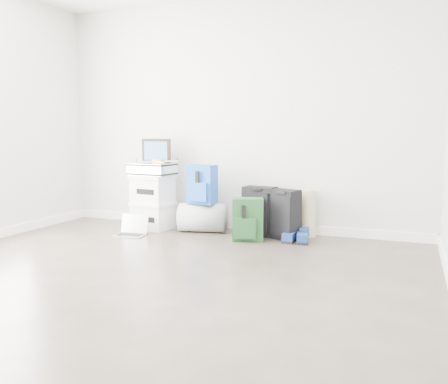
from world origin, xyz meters
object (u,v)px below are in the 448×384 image
at_px(carry_on, 283,214).
at_px(large_suitcase, 259,211).
at_px(laptop, 132,230).
at_px(duffel_bag, 203,218).
at_px(boxes_stack, 153,202).
at_px(briefcase, 152,169).

bearing_deg(carry_on, large_suitcase, -170.12).
xyz_separation_m(large_suitcase, laptop, (-1.34, -0.51, -0.22)).
relative_size(carry_on, laptop, 1.60).
distance_m(large_suitcase, carry_on, 0.30).
height_order(carry_on, laptop, carry_on).
xyz_separation_m(duffel_bag, carry_on, (0.97, -0.03, 0.10)).
bearing_deg(boxes_stack, briefcase, -81.76).
xyz_separation_m(boxes_stack, briefcase, (0.00, -0.00, 0.39)).
relative_size(briefcase, large_suitcase, 0.88).
xyz_separation_m(duffel_bag, laptop, (-0.67, -0.46, -0.11)).
xyz_separation_m(duffel_bag, large_suitcase, (0.68, 0.04, 0.11)).
bearing_deg(large_suitcase, boxes_stack, -168.87).
relative_size(boxes_stack, carry_on, 1.20).
bearing_deg(carry_on, laptop, -141.31).
bearing_deg(carry_on, briefcase, -155.72).
relative_size(large_suitcase, carry_on, 1.02).
bearing_deg(duffel_bag, boxes_stack, 172.37).
distance_m(boxes_stack, duffel_bag, 0.66).
bearing_deg(briefcase, laptop, -89.11).
relative_size(duffel_bag, large_suitcase, 0.99).
height_order(boxes_stack, laptop, boxes_stack).
xyz_separation_m(briefcase, carry_on, (1.60, 0.01, -0.45)).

